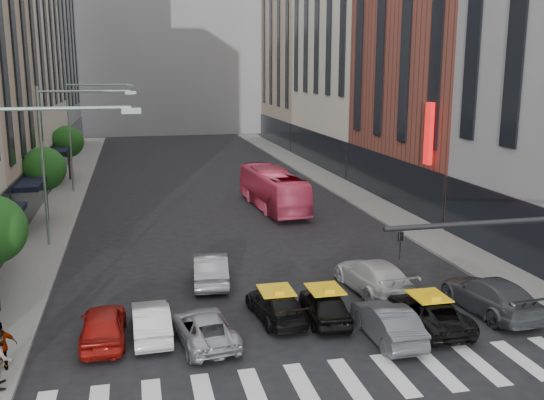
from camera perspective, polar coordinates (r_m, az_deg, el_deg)
sidewalk_left at (r=47.10m, az=-19.38°, el=-0.74°), size 3.00×96.00×0.15m
sidewalk_right at (r=49.94m, az=7.82°, el=0.54°), size 3.00×96.00×0.15m
building_left_d at (r=81.61m, az=-21.44°, el=14.83°), size 8.00×18.00×30.00m
building_right_b at (r=48.60m, az=15.87°, el=15.22°), size 8.00×18.00×26.00m
building_right_d at (r=84.02m, az=3.03°, el=14.83°), size 8.00×18.00×28.00m
building_far at (r=101.20m, az=-9.94°, el=16.48°), size 30.00×10.00×36.00m
tree_mid at (r=42.59m, az=-20.67°, el=2.77°), size 2.88×2.88×4.95m
tree_far at (r=58.35m, az=-18.68°, el=5.24°), size 2.88×2.88×4.95m
streetlamp_near at (r=20.54m, az=-24.06°, el=-0.45°), size 5.38×0.25×9.00m
streetlamp_mid at (r=36.17m, az=-19.38°, el=4.94°), size 5.38×0.25×9.00m
streetlamp_far at (r=52.03m, az=-17.53°, el=7.05°), size 5.38×0.25×9.00m
liberty_sign at (r=40.46m, az=14.55°, el=6.06°), size 0.30×0.70×4.00m
car_red at (r=23.92m, az=-15.60°, el=-11.25°), size 1.67×4.08×1.39m
car_white_front at (r=23.99m, az=-11.31°, el=-11.07°), size 1.48×3.98×1.30m
car_silver at (r=23.22m, az=-6.40°, el=-11.87°), size 2.52×4.46×1.18m
taxi_left at (r=25.11m, az=0.39°, el=-9.84°), size 2.11×4.34×1.22m
taxi_center at (r=25.03m, az=4.99°, el=-9.82°), size 1.83×4.00×1.33m
car_grey_mid at (r=23.71m, az=10.80°, el=-11.23°), size 1.50×4.19×1.38m
taxi_right at (r=25.15m, az=14.46°, el=-10.15°), size 2.11×4.57×1.27m
car_grey_curb at (r=27.34m, az=19.81°, el=-8.40°), size 2.53×5.34×1.50m
car_row2_left at (r=29.21m, az=-5.80°, el=-6.42°), size 2.00×4.64×1.49m
car_row2_right at (r=28.38m, az=9.50°, el=-7.05°), size 2.54×5.39×1.52m
bus at (r=44.37m, az=0.09°, el=1.02°), size 3.14×10.59×2.91m
pedestrian_near at (r=21.58m, az=-24.17°, el=-13.38°), size 0.85×1.02×1.89m
pedestrian_far at (r=22.60m, az=-24.16°, el=-12.44°), size 1.09×0.69×1.72m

